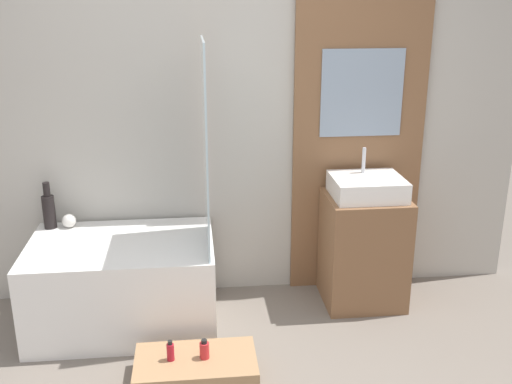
# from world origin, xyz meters

# --- Properties ---
(wall_tiled_back) EXTENTS (4.20, 0.06, 2.60)m
(wall_tiled_back) POSITION_xyz_m (0.00, 1.58, 1.30)
(wall_tiled_back) COLOR #B7B2A8
(wall_tiled_back) RESTS_ON ground_plane
(wall_wood_accent) EXTENTS (0.89, 0.04, 2.60)m
(wall_wood_accent) POSITION_xyz_m (0.97, 1.53, 1.30)
(wall_wood_accent) COLOR brown
(wall_wood_accent) RESTS_ON ground_plane
(bathtub) EXTENTS (1.13, 0.77, 0.56)m
(bathtub) POSITION_xyz_m (-0.61, 1.14, 0.28)
(bathtub) COLOR white
(bathtub) RESTS_ON ground_plane
(glass_shower_screen) EXTENTS (0.01, 0.57, 1.22)m
(glass_shower_screen) POSITION_xyz_m (-0.08, 1.06, 1.17)
(glass_shower_screen) COLOR silver
(glass_shower_screen) RESTS_ON bathtub
(wooden_step_bench) EXTENTS (0.66, 0.37, 0.14)m
(wooden_step_bench) POSITION_xyz_m (-0.17, 0.48, 0.07)
(wooden_step_bench) COLOR #A87F56
(wooden_step_bench) RESTS_ON ground_plane
(vanity_cabinet) EXTENTS (0.52, 0.48, 0.75)m
(vanity_cabinet) POSITION_xyz_m (0.97, 1.27, 0.38)
(vanity_cabinet) COLOR brown
(vanity_cabinet) RESTS_ON ground_plane
(sink) EXTENTS (0.46, 0.40, 0.30)m
(sink) POSITION_xyz_m (0.97, 1.27, 0.82)
(sink) COLOR white
(sink) RESTS_ON vanity_cabinet
(vase_tall_dark) EXTENTS (0.08, 0.08, 0.31)m
(vase_tall_dark) POSITION_xyz_m (-1.09, 1.44, 0.68)
(vase_tall_dark) COLOR black
(vase_tall_dark) RESTS_ON bathtub
(vase_round_light) EXTENTS (0.09, 0.09, 0.09)m
(vase_round_light) POSITION_xyz_m (-0.97, 1.43, 0.60)
(vase_round_light) COLOR silver
(vase_round_light) RESTS_ON bathtub
(bottle_soap_primary) EXTENTS (0.04, 0.04, 0.12)m
(bottle_soap_primary) POSITION_xyz_m (-0.31, 0.48, 0.19)
(bottle_soap_primary) COLOR #B21928
(bottle_soap_primary) RESTS_ON wooden_step_bench
(bottle_soap_secondary) EXTENTS (0.05, 0.05, 0.11)m
(bottle_soap_secondary) POSITION_xyz_m (-0.12, 0.48, 0.19)
(bottle_soap_secondary) COLOR red
(bottle_soap_secondary) RESTS_ON wooden_step_bench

